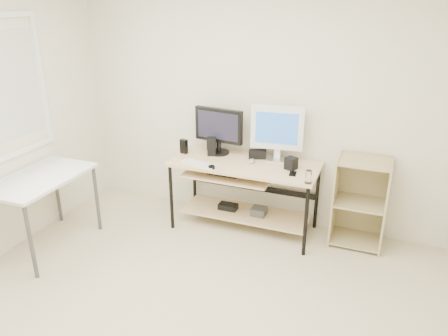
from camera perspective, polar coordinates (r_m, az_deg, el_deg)
name	(u,v)px	position (r m, az deg, el deg)	size (l,w,h in m)	color
room	(147,162)	(2.92, -10.03, 0.72)	(4.01, 4.01, 2.62)	beige
desk	(242,181)	(4.53, 2.40, -1.73)	(1.50, 0.65, 0.75)	beige
side_table	(40,185)	(4.48, -22.86, -2.00)	(0.60, 1.00, 0.75)	white
shelf_unit	(360,201)	(4.51, 17.35, -4.10)	(0.50, 0.40, 0.90)	tan
black_monitor	(219,128)	(4.60, -0.70, 5.23)	(0.54, 0.22, 0.49)	black
white_imac	(277,129)	(4.43, 6.95, 5.04)	(0.54, 0.17, 0.57)	silver
keyboard	(199,164)	(4.40, -3.28, 0.58)	(0.39, 0.11, 0.01)	white
mouse	(252,161)	(4.44, 3.62, 0.93)	(0.06, 0.10, 0.04)	#BABAC0
center_speaker	(257,154)	(4.55, 4.39, 1.81)	(0.18, 0.08, 0.09)	black
speaker_left	(212,146)	(4.61, -1.64, 2.89)	(0.12, 0.12, 0.19)	black
speaker_right	(291,163)	(4.30, 8.75, 0.61)	(0.10, 0.10, 0.12)	black
audio_controller	(184,146)	(4.69, -5.26, 2.84)	(0.08, 0.05, 0.15)	black
volume_puck	(212,167)	(4.28, -1.63, 0.11)	(0.07, 0.07, 0.03)	black
smartphone	(293,174)	(4.21, 8.97, -0.73)	(0.06, 0.12, 0.01)	black
coaster	(308,183)	(4.03, 10.92, -1.94)	(0.08, 0.08, 0.01)	#AA7E4C
drinking_glass	(309,177)	(4.00, 10.98, -1.12)	(0.06, 0.06, 0.12)	white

